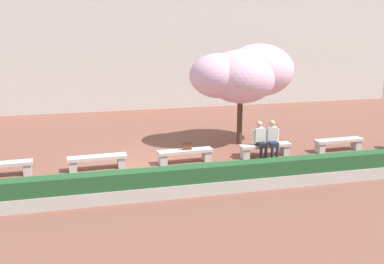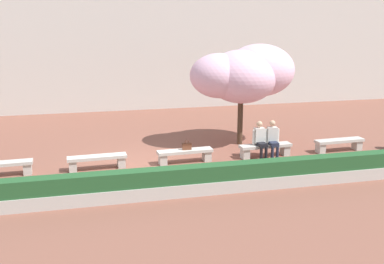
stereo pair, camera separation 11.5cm
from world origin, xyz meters
name	(u,v)px [view 1 (the left image)]	position (x,y,z in m)	size (l,w,h in m)	color
ground_plane	(142,166)	(0.00, 0.00, 0.00)	(100.00, 100.00, 0.00)	brown
building_facade	(110,26)	(0.00, 11.73, 4.39)	(32.73, 4.00, 8.78)	beige
stone_bench_near_west	(0,167)	(-4.35, 0.00, 0.31)	(1.89, 0.50, 0.45)	#BCB7AD
stone_bench_center	(97,160)	(-1.45, 0.00, 0.31)	(1.89, 0.50, 0.45)	#BCB7AD
stone_bench_near_east	(185,154)	(1.45, 0.00, 0.31)	(1.89, 0.50, 0.45)	#BCB7AD
stone_bench_east_end	(265,148)	(4.35, 0.00, 0.31)	(1.89, 0.50, 0.45)	#BCB7AD
stone_bench_far_east	(339,143)	(7.25, 0.00, 0.31)	(1.89, 0.50, 0.45)	#BCB7AD
person_seated_left	(260,138)	(4.11, -0.05, 0.70)	(0.51, 0.70, 1.29)	black
person_seated_right	(272,137)	(4.58, -0.05, 0.70)	(0.51, 0.71, 1.29)	black
handbag	(187,146)	(1.51, 0.01, 0.58)	(0.30, 0.15, 0.34)	brown
cherry_tree_main	(243,74)	(4.17, 1.94, 2.70)	(4.12, 3.01, 3.82)	#473323
planter_hedge_foreground	(157,184)	(0.00, -2.82, 0.39)	(19.57, 0.50, 0.80)	#BCB7AD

